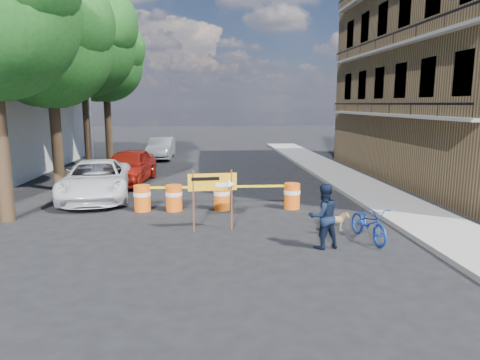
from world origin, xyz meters
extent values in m
plane|color=black|center=(0.00, 0.00, 0.00)|extent=(120.00, 120.00, 0.00)
cube|color=gray|center=(6.20, 6.00, 0.07)|extent=(2.40, 40.00, 0.15)
cube|color=olive|center=(12.00, 8.00, 6.00)|extent=(8.00, 16.00, 12.00)
cylinder|color=#332316|center=(-6.80, 2.00, 2.52)|extent=(0.44, 0.44, 5.04)
cylinder|color=#332316|center=(-6.80, 7.00, 2.38)|extent=(0.44, 0.44, 4.76)
sphere|color=#194B15|center=(-6.80, 7.00, 5.95)|extent=(5.00, 5.00, 5.00)
sphere|color=#194B15|center=(-5.92, 6.50, 6.80)|extent=(3.75, 3.75, 3.75)
sphere|color=#194B15|center=(-7.55, 7.62, 5.27)|extent=(3.50, 3.50, 3.50)
cylinder|color=#332316|center=(-6.80, 12.00, 2.66)|extent=(0.44, 0.44, 5.32)
sphere|color=#194B15|center=(-6.80, 12.00, 6.65)|extent=(5.40, 5.40, 5.40)
sphere|color=#194B15|center=(-5.85, 11.46, 7.60)|extent=(4.05, 4.05, 4.05)
sphere|color=#194B15|center=(-7.61, 12.68, 5.89)|extent=(3.78, 3.78, 3.78)
cylinder|color=#332316|center=(-6.80, 17.00, 2.46)|extent=(0.44, 0.44, 4.93)
sphere|color=#194B15|center=(-6.80, 17.00, 6.16)|extent=(4.80, 4.80, 4.80)
sphere|color=#194B15|center=(-5.96, 16.52, 7.04)|extent=(3.60, 3.60, 3.60)
sphere|color=#194B15|center=(-7.52, 17.60, 5.46)|extent=(3.36, 3.36, 3.36)
cylinder|color=gray|center=(-6.00, 9.50, 4.00)|extent=(0.16, 0.16, 8.00)
cylinder|color=gray|center=(-5.50, 9.50, 7.90)|extent=(1.00, 0.12, 0.12)
cube|color=silver|center=(-5.00, 9.50, 7.85)|extent=(0.35, 0.18, 0.12)
cylinder|color=#EC5F0D|center=(-2.76, 3.00, 0.45)|extent=(0.56, 0.56, 0.90)
cylinder|color=white|center=(-2.76, 3.00, 0.60)|extent=(0.58, 0.58, 0.14)
cylinder|color=#EC5F0D|center=(-1.67, 2.93, 0.45)|extent=(0.56, 0.56, 0.90)
cylinder|color=white|center=(-1.67, 2.93, 0.60)|extent=(0.58, 0.58, 0.14)
cylinder|color=#EC5F0D|center=(-0.02, 2.94, 0.45)|extent=(0.56, 0.56, 0.90)
cylinder|color=white|center=(-0.02, 2.94, 0.60)|extent=(0.58, 0.58, 0.14)
cylinder|color=#EC5F0D|center=(2.45, 2.89, 0.45)|extent=(0.56, 0.56, 0.90)
cylinder|color=white|center=(2.45, 2.89, 0.60)|extent=(0.58, 0.58, 0.14)
cylinder|color=#592D19|center=(-0.94, 0.37, 0.90)|extent=(0.05, 0.05, 1.80)
cylinder|color=#592D19|center=(0.16, 0.46, 0.90)|extent=(0.05, 0.05, 1.80)
cube|color=orange|center=(-0.39, 0.41, 1.45)|extent=(1.40, 0.14, 0.50)
cube|color=white|center=(-0.11, 0.42, 1.36)|extent=(0.40, 0.04, 0.12)
cone|color=white|center=(0.16, 0.44, 1.36)|extent=(0.24, 0.28, 0.26)
cube|color=black|center=(-0.59, 0.38, 1.55)|extent=(0.80, 0.08, 0.10)
imported|color=black|center=(2.38, -1.31, 0.84)|extent=(0.93, 0.79, 1.68)
imported|color=#1437A7|center=(3.79, -0.79, 0.91)|extent=(0.76, 1.03, 1.82)
imported|color=#D8B87B|center=(3.16, 0.07, 0.29)|extent=(0.70, 0.33, 0.59)
imported|color=white|center=(-4.80, 5.15, 0.74)|extent=(3.07, 5.58, 1.48)
imported|color=#A3190D|center=(-4.12, 8.45, 0.79)|extent=(2.36, 4.83, 1.59)
imported|color=#ADAFB5|center=(-3.48, 17.34, 0.72)|extent=(1.65, 4.40, 1.43)
camera|label=1|loc=(-0.62, -11.61, 3.65)|focal=32.00mm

